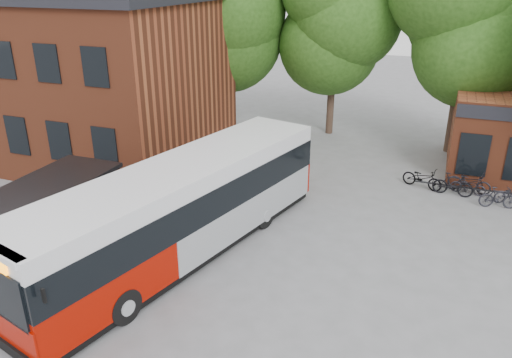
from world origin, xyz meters
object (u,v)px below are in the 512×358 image
(bicycle_0, at_px, (422,178))
(bicycle_6, at_px, (512,194))
(bicycle_2, at_px, (469,182))
(bicycle_1, at_px, (453,184))
(bicycle_5, at_px, (499,198))
(bus_shelter, at_px, (50,224))
(city_bus, at_px, (182,211))
(bicycle_4, at_px, (468,186))

(bicycle_0, bearing_deg, bicycle_6, -75.12)
(bicycle_2, distance_m, bicycle_6, 1.83)
(bicycle_1, height_order, bicycle_5, bicycle_1)
(bus_shelter, bearing_deg, city_bus, 27.64)
(bicycle_1, xyz_separation_m, bicycle_2, (0.69, 0.69, -0.03))
(city_bus, xyz_separation_m, bicycle_0, (7.53, 9.07, -1.18))
(city_bus, bearing_deg, bicycle_2, 58.88)
(bicycle_1, distance_m, bicycle_4, 0.79)
(bicycle_0, height_order, bicycle_2, bicycle_2)
(bicycle_1, relative_size, bicycle_6, 1.12)
(bicycle_6, bearing_deg, bicycle_2, 47.80)
(bicycle_6, bearing_deg, city_bus, 105.96)
(bicycle_0, distance_m, bicycle_4, 2.00)
(bus_shelter, relative_size, bicycle_0, 3.72)
(bicycle_0, height_order, bicycle_5, bicycle_0)
(bicycle_1, bearing_deg, bicycle_2, -40.22)
(bicycle_2, xyz_separation_m, bicycle_4, (-0.04, -0.27, -0.10))
(bicycle_2, distance_m, bicycle_4, 0.29)
(bus_shelter, distance_m, bicycle_0, 16.01)
(bus_shelter, distance_m, bicycle_4, 17.52)
(city_bus, height_order, bicycle_5, city_bus)
(bicycle_4, height_order, bicycle_5, bicycle_5)
(city_bus, relative_size, bicycle_0, 7.03)
(city_bus, xyz_separation_m, bicycle_6, (11.28, 8.73, -1.27))
(bus_shelter, height_order, bicycle_2, bus_shelter)
(bicycle_1, bearing_deg, bus_shelter, 135.04)
(bus_shelter, relative_size, bicycle_2, 3.70)
(bus_shelter, height_order, bicycle_1, bus_shelter)
(bicycle_1, bearing_deg, bicycle_6, -83.73)
(bus_shelter, xyz_separation_m, bicycle_6, (15.22, 10.79, -1.04))
(bicycle_0, relative_size, bicycle_5, 1.18)
(bicycle_4, distance_m, bicycle_6, 1.79)
(city_bus, relative_size, bicycle_2, 6.99)
(bicycle_5, bearing_deg, bicycle_6, -48.09)
(bicycle_1, distance_m, bicycle_2, 0.98)
(city_bus, height_order, bicycle_6, city_bus)
(bicycle_5, bearing_deg, bicycle_0, 61.23)
(bicycle_6, bearing_deg, bicycle_5, 120.29)
(bicycle_1, distance_m, bicycle_5, 1.96)
(bicycle_0, xyz_separation_m, bicycle_1, (1.34, -0.39, 0.03))
(bicycle_0, xyz_separation_m, bicycle_2, (2.04, 0.29, 0.00))
(bicycle_1, height_order, bicycle_4, bicycle_1)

